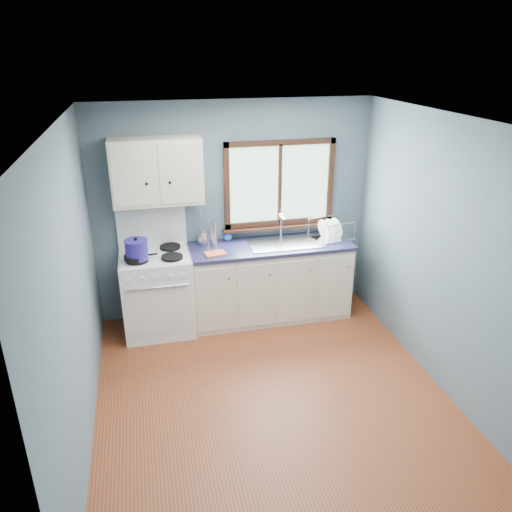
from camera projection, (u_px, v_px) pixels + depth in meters
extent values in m
cube|color=brown|center=(273.00, 397.00, 4.65)|extent=(3.20, 3.60, 0.02)
cube|color=white|center=(277.00, 121.00, 3.67)|extent=(3.20, 3.60, 0.02)
cube|color=slate|center=(234.00, 211.00, 5.79)|extent=(3.20, 0.02, 2.50)
cube|color=slate|center=(367.00, 422.00, 2.54)|extent=(3.20, 0.02, 2.50)
cube|color=slate|center=(72.00, 296.00, 3.82)|extent=(0.02, 3.60, 2.50)
cube|color=slate|center=(447.00, 258.00, 4.50)|extent=(0.02, 3.60, 2.50)
cube|color=white|center=(158.00, 293.00, 5.58)|extent=(0.76, 0.65, 0.92)
cube|color=white|center=(152.00, 227.00, 5.59)|extent=(0.76, 0.05, 0.44)
cube|color=silver|center=(154.00, 255.00, 5.40)|extent=(0.72, 0.59, 0.01)
cylinder|color=black|center=(138.00, 260.00, 5.22)|extent=(0.23, 0.23, 0.03)
cylinder|color=black|center=(172.00, 257.00, 5.30)|extent=(0.23, 0.23, 0.03)
cylinder|color=black|center=(137.00, 250.00, 5.49)|extent=(0.23, 0.23, 0.03)
cylinder|color=black|center=(170.00, 247.00, 5.57)|extent=(0.23, 0.23, 0.03)
cylinder|color=silver|center=(158.00, 287.00, 5.18)|extent=(0.66, 0.02, 0.02)
cube|color=silver|center=(160.00, 312.00, 5.32)|extent=(0.66, 0.01, 0.55)
cube|color=beige|center=(270.00, 282.00, 5.89)|extent=(1.85, 0.60, 0.88)
cube|color=black|center=(269.00, 311.00, 6.06)|extent=(1.85, 0.54, 0.08)
cube|color=#1C1C3C|center=(270.00, 246.00, 5.71)|extent=(1.89, 0.64, 0.04)
cube|color=silver|center=(285.00, 243.00, 5.74)|extent=(0.84, 0.46, 0.01)
cube|color=silver|center=(268.00, 250.00, 5.72)|extent=(0.36, 0.40, 0.14)
cube|color=silver|center=(302.00, 247.00, 5.81)|extent=(0.36, 0.40, 0.14)
cylinder|color=silver|center=(281.00, 226.00, 5.86)|extent=(0.02, 0.02, 0.28)
cylinder|color=silver|center=(283.00, 217.00, 5.75)|extent=(0.02, 0.16, 0.02)
sphere|color=silver|center=(281.00, 215.00, 5.81)|extent=(0.04, 0.04, 0.04)
cube|color=#9EC6A8|center=(279.00, 183.00, 5.76)|extent=(1.22, 0.01, 0.92)
cube|color=#381E12|center=(281.00, 143.00, 5.56)|extent=(1.30, 0.05, 0.06)
cube|color=#381E12|center=(279.00, 222.00, 5.93)|extent=(1.30, 0.05, 0.06)
cube|color=#381E12|center=(227.00, 187.00, 5.61)|extent=(0.06, 0.05, 1.00)
cube|color=#381E12|center=(330.00, 181.00, 5.87)|extent=(0.06, 0.05, 1.00)
cube|color=#381E12|center=(280.00, 184.00, 5.74)|extent=(0.03, 0.05, 0.92)
cube|color=#381E12|center=(280.00, 227.00, 5.92)|extent=(1.36, 0.10, 0.03)
cube|color=beige|center=(157.00, 172.00, 5.23)|extent=(0.95, 0.32, 0.70)
cube|color=beige|center=(134.00, 176.00, 5.03)|extent=(0.44, 0.01, 0.62)
cube|color=beige|center=(181.00, 174.00, 5.13)|extent=(0.44, 0.01, 0.62)
sphere|color=black|center=(147.00, 184.00, 5.08)|extent=(0.03, 0.03, 0.03)
sphere|color=black|center=(170.00, 183.00, 5.13)|extent=(0.03, 0.03, 0.03)
cylinder|color=black|center=(135.00, 257.00, 5.20)|extent=(0.27, 0.27, 0.05)
cube|color=black|center=(151.00, 255.00, 5.26)|extent=(0.13, 0.05, 0.01)
cylinder|color=navy|center=(137.00, 250.00, 5.18)|extent=(0.24, 0.24, 0.20)
cylinder|color=navy|center=(136.00, 241.00, 5.14)|extent=(0.25, 0.25, 0.01)
sphere|color=black|center=(136.00, 239.00, 5.13)|extent=(0.04, 0.04, 0.04)
cylinder|color=silver|center=(204.00, 238.00, 5.67)|extent=(0.15, 0.15, 0.17)
cylinder|color=silver|center=(205.00, 223.00, 5.61)|extent=(0.01, 0.01, 0.24)
cylinder|color=silver|center=(201.00, 221.00, 5.60)|extent=(0.01, 0.01, 0.29)
cylinder|color=silver|center=(203.00, 225.00, 5.58)|extent=(0.01, 0.01, 0.22)
cylinder|color=silver|center=(214.00, 234.00, 5.59)|extent=(0.09, 0.09, 0.31)
imported|color=blue|center=(228.00, 231.00, 5.74)|extent=(0.10, 0.10, 0.25)
cube|color=#E96439|center=(215.00, 254.00, 5.43)|extent=(0.24, 0.19, 0.02)
cube|color=silver|center=(331.00, 237.00, 5.89)|extent=(0.53, 0.45, 0.02)
cylinder|color=silver|center=(324.00, 237.00, 5.63)|extent=(0.01, 0.01, 0.22)
cylinder|color=silver|center=(355.00, 231.00, 5.81)|extent=(0.01, 0.01, 0.22)
cylinder|color=silver|center=(308.00, 228.00, 5.90)|extent=(0.01, 0.01, 0.22)
cylinder|color=silver|center=(339.00, 222.00, 6.08)|extent=(0.01, 0.01, 0.22)
cylinder|color=silver|center=(340.00, 225.00, 5.68)|extent=(0.43, 0.11, 0.01)
cylinder|color=silver|center=(324.00, 216.00, 5.95)|extent=(0.43, 0.11, 0.01)
cylinder|color=white|center=(324.00, 230.00, 5.81)|extent=(0.12, 0.25, 0.24)
cylinder|color=white|center=(330.00, 229.00, 5.84)|extent=(0.12, 0.25, 0.24)
cylinder|color=white|center=(336.00, 228.00, 5.88)|extent=(0.12, 0.25, 0.24)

